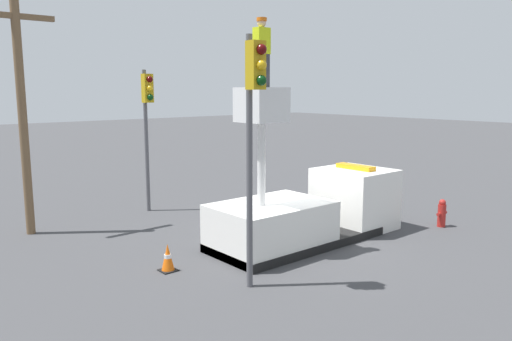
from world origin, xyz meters
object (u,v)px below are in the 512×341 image
Objects in this scene: traffic_light_across at (147,112)px; traffic_cone_rear at (168,258)px; worker at (262,53)px; fire_hydrant at (442,213)px; utility_pole at (22,108)px; traffic_light_pole at (253,113)px; bucket_truck at (309,211)px.

traffic_light_across is 7.47× the size of traffic_cone_rear.
worker is 2.56× the size of traffic_cone_rear.
utility_pole is (-10.41, 7.81, 3.42)m from fire_hydrant.
utility_pole reaches higher than traffic_light_across.
utility_pole is at bearing -177.76° from traffic_light_across.
traffic_light_pole is at bearing -72.32° from utility_pole.
bucket_truck is 1.22× the size of traffic_light_across.
utility_pole is (-2.48, 7.77, -0.06)m from traffic_light_pole.
worker is 0.25× the size of utility_pole.
worker is 6.41m from traffic_light_across.
worker is (-1.87, 0.00, 4.46)m from bucket_truck.
bucket_truck is 6.87× the size of fire_hydrant.
worker is 5.69m from traffic_cone_rear.
fire_hydrant is 1.33× the size of traffic_cone_rear.
traffic_light_across is (-0.01, 6.18, -1.72)m from worker.
worker reaches higher than traffic_cone_rear.
fire_hydrant is at bearing -14.20° from traffic_cone_rear.
worker is 2.85m from traffic_light_pole.
traffic_cone_rear is at bearing -114.77° from traffic_light_across.
utility_pole reaches higher than bucket_truck.
bucket_truck is 0.88× the size of utility_pole.
worker reaches higher than traffic_light_pole.
fire_hydrant is 0.13× the size of utility_pole.
traffic_light_pole is 6.11× the size of fire_hydrant.
traffic_light_across reaches higher than bucket_truck.
fire_hydrant is (6.19, -1.80, -4.89)m from worker.
traffic_light_across is (1.74, 7.93, -0.31)m from traffic_light_pole.
traffic_light_across is at bearing 77.59° from traffic_light_pole.
traffic_cone_rear is 6.79m from utility_pole.
traffic_light_pole is 8.66m from fire_hydrant.
traffic_cone_rear is (-0.90, 2.19, -3.60)m from traffic_light_pole.
worker is at bearing 180.00° from bucket_truck.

